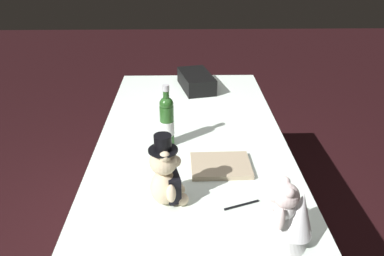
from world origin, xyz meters
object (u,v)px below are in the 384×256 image
Objects in this scene: champagne_bottle at (167,120)px; guestbook at (221,166)px; teddy_bear_groom at (166,176)px; signing_pen at (243,205)px; gift_case_black at (196,81)px; teddy_bear_bride at (288,217)px.

guestbook is at bearing 47.93° from champagne_bottle.
teddy_bear_groom is 0.31m from signing_pen.
teddy_bear_groom is at bearing 1.78° from champagne_bottle.
champagne_bottle is 0.35m from guestbook.
signing_pen is at bearing 6.37° from gift_case_black.
gift_case_black reaches higher than guestbook.
champagne_bottle reaches higher than gift_case_black.
champagne_bottle is at bearing -133.31° from guestbook.
guestbook reaches higher than signing_pen.
guestbook is (-0.24, 0.23, -0.11)m from teddy_bear_groom.
champagne_bottle reaches higher than signing_pen.
teddy_bear_bride is 0.51m from guestbook.
gift_case_black is (-1.25, -0.14, 0.05)m from signing_pen.
signing_pen is (0.49, 0.30, -0.13)m from champagne_bottle.
champagne_bottle reaches higher than guestbook.
guestbook is at bearing 4.58° from gift_case_black.
gift_case_black is 0.99m from guestbook.
teddy_bear_groom reaches higher than teddy_bear_bride.
teddy_bear_bride is 0.92× the size of guestbook.
teddy_bear_groom is at bearing -7.00° from gift_case_black.
gift_case_black is at bearing -173.63° from signing_pen.
teddy_bear_groom reaches higher than guestbook.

